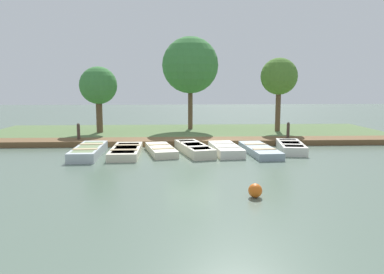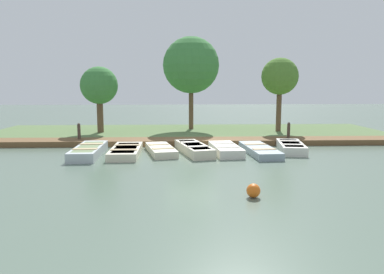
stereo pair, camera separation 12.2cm
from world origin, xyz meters
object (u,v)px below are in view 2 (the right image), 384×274
object	(u,v)px
park_tree_far_left	(99,86)
park_tree_left	(191,65)
rowboat_5	(259,150)
mooring_post_near	(79,134)
rowboat_3	(194,149)
mooring_post_far	(288,133)
rowboat_2	(161,150)
rowboat_6	(291,147)
buoy	(253,191)
park_tree_center	(280,77)
rowboat_1	(126,151)
rowboat_0	(89,151)
rowboat_4	(226,149)

from	to	relation	value
park_tree_far_left	park_tree_left	distance (m)	5.87
rowboat_5	mooring_post_near	size ratio (longest dim) A/B	3.25
rowboat_3	park_tree_left	bearing A→B (deg)	165.10
mooring_post_far	park_tree_left	bearing A→B (deg)	-134.64
rowboat_3	park_tree_far_left	xyz separation A→B (m)	(-6.01, -5.35, 2.75)
rowboat_2	rowboat_3	distance (m)	1.48
rowboat_3	park_tree_far_left	size ratio (longest dim) A/B	0.85
rowboat_3	rowboat_6	world-z (taller)	rowboat_3
buoy	park_tree_center	xyz separation A→B (m)	(-12.83, 4.16, 3.31)
rowboat_5	rowboat_2	bearing A→B (deg)	-97.02
rowboat_5	park_tree_center	distance (m)	7.59
park_tree_left	park_tree_center	bearing A→B (deg)	75.22
rowboat_3	buoy	distance (m)	6.84
rowboat_1	mooring_post_far	distance (m)	8.62
rowboat_5	park_tree_far_left	bearing A→B (deg)	-130.78
buoy	park_tree_left	distance (m)	14.85
rowboat_0	rowboat_3	bearing A→B (deg)	93.16
park_tree_far_left	mooring_post_near	bearing A→B (deg)	-7.10
rowboat_0	park_tree_far_left	size ratio (longest dim) A/B	0.86
rowboat_1	park_tree_left	xyz separation A→B (m)	(-7.80, 3.17, 4.09)
buoy	park_tree_far_left	distance (m)	14.63
rowboat_1	rowboat_5	world-z (taller)	rowboat_1
rowboat_1	rowboat_3	size ratio (longest dim) A/B	0.95
mooring_post_near	buoy	size ratio (longest dim) A/B	2.88
rowboat_2	park_tree_far_left	world-z (taller)	park_tree_far_left
rowboat_1	mooring_post_far	size ratio (longest dim) A/B	3.00
rowboat_1	rowboat_0	bearing A→B (deg)	-87.76
rowboat_6	rowboat_2	bearing A→B (deg)	-78.81
rowboat_1	park_tree_left	world-z (taller)	park_tree_left
buoy	park_tree_left	world-z (taller)	park_tree_left
rowboat_1	rowboat_2	xyz separation A→B (m)	(-0.31, 1.52, -0.01)
rowboat_4	park_tree_left	world-z (taller)	park_tree_left
rowboat_1	park_tree_far_left	distance (m)	7.27
rowboat_6	park_tree_left	bearing A→B (deg)	-140.21
rowboat_3	park_tree_left	world-z (taller)	park_tree_left
rowboat_0	park_tree_center	xyz separation A→B (m)	(-6.48, 10.10, 3.30)
mooring_post_far	rowboat_4	bearing A→B (deg)	-52.78
rowboat_3	park_tree_center	size ratio (longest dim) A/B	0.75
rowboat_2	rowboat_4	xyz separation A→B (m)	(0.17, 2.91, 0.03)
park_tree_far_left	rowboat_6	bearing A→B (deg)	59.95
mooring_post_far	park_tree_left	distance (m)	7.86
mooring_post_far	rowboat_6	bearing A→B (deg)	-13.72
buoy	park_tree_left	xyz separation A→B (m)	(-14.24, -1.17, 4.08)
rowboat_0	mooring_post_far	size ratio (longest dim) A/B	3.20
rowboat_2	mooring_post_far	distance (m)	7.09
mooring_post_far	park_tree_far_left	bearing A→B (deg)	-107.80
rowboat_5	park_tree_left	world-z (taller)	park_tree_left
park_tree_center	rowboat_1	bearing A→B (deg)	-53.03
rowboat_3	rowboat_4	world-z (taller)	rowboat_3
rowboat_3	mooring_post_near	distance (m)	6.36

